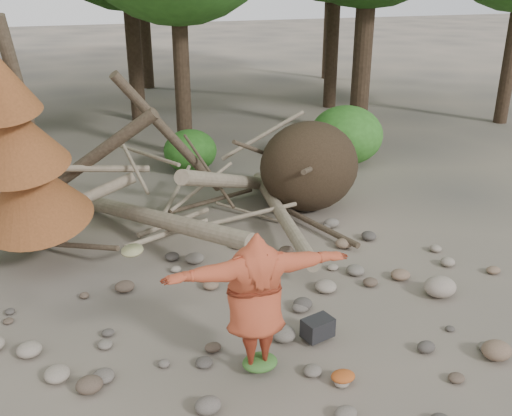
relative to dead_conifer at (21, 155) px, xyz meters
name	(u,v)px	position (x,y,z in m)	size (l,w,h in m)	color
ground	(271,337)	(3.12, -3.37, -2.11)	(120.00, 120.00, 0.00)	#514C44
deadfall_pile	(286,172)	(5.13, 0.87, -1.16)	(8.55, 5.24, 3.30)	#332619
dead_conifer	(21,155)	(0.00, 0.00, 0.00)	(2.06, 2.16, 4.35)	#4C3F30
bush_mid	(190,151)	(3.92, 4.43, -1.55)	(1.40, 1.40, 1.12)	#2C6A1E
bush_right	(346,135)	(8.12, 3.63, -1.31)	(2.00, 2.00, 1.60)	#377D27
frisbee_thrower	(255,302)	(2.65, -3.98, -1.07)	(2.78, 1.09, 1.92)	#AA4126
backpack	(318,331)	(3.71, -3.66, -1.97)	(0.43, 0.29, 0.29)	black
cloth_green	(260,365)	(2.69, -4.03, -2.02)	(0.47, 0.40, 0.18)	#366428
cloth_orange	(343,379)	(3.60, -4.63, -2.05)	(0.32, 0.26, 0.12)	#9E471B
boulder_front_right	(497,350)	(5.81, -4.89, -1.99)	(0.41, 0.37, 0.25)	brown
boulder_mid_right	(440,287)	(6.12, -3.24, -1.95)	(0.53, 0.48, 0.32)	gray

